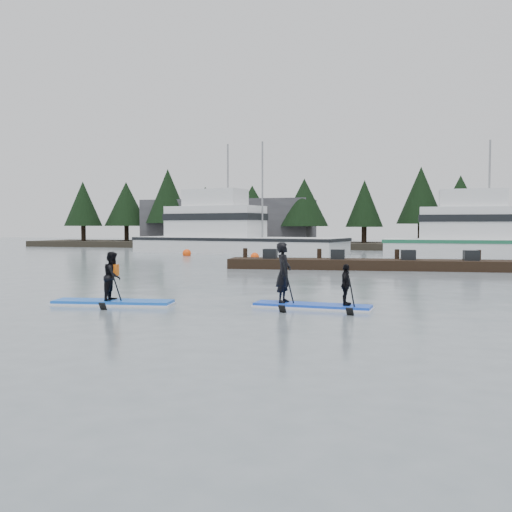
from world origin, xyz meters
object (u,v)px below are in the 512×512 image
(fishing_boat_large, at_px, (231,244))
(paddleboard_duo, at_px, (306,285))
(fishing_boat_medium, at_px, (493,247))
(paddleboard_solo, at_px, (113,287))
(floating_dock, at_px, (378,264))

(fishing_boat_large, relative_size, paddleboard_duo, 5.76)
(fishing_boat_medium, height_order, paddleboard_solo, fishing_boat_medium)
(fishing_boat_medium, xyz_separation_m, floating_dock, (-7.07, -14.42, -0.43))
(paddleboard_duo, bearing_deg, floating_dock, 89.48)
(fishing_boat_medium, bearing_deg, paddleboard_duo, -105.83)
(floating_dock, relative_size, paddleboard_duo, 4.79)
(fishing_boat_large, distance_m, fishing_boat_medium, 19.94)
(paddleboard_duo, bearing_deg, fishing_boat_large, 115.16)
(floating_dock, bearing_deg, fishing_boat_large, 124.67)
(fishing_boat_large, bearing_deg, paddleboard_duo, -56.65)
(fishing_boat_medium, xyz_separation_m, paddleboard_solo, (-13.26, -29.66, -0.18))
(fishing_boat_medium, relative_size, floating_dock, 1.06)
(fishing_boat_medium, bearing_deg, paddleboard_solo, -114.43)
(fishing_boat_medium, bearing_deg, fishing_boat_large, 177.72)
(fishing_boat_large, height_order, floating_dock, fishing_boat_large)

